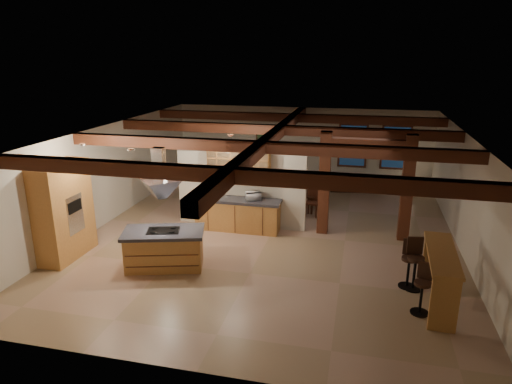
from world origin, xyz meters
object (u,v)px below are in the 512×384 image
kitchen_island (164,248)px  dining_table (297,199)px  bar_counter (440,269)px  sofa (356,183)px

kitchen_island → dining_table: size_ratio=1.26×
bar_counter → kitchen_island: bearing=177.1°
sofa → bar_counter: bar_counter is taller
kitchen_island → bar_counter: bar_counter is taller
bar_counter → sofa: bearing=103.1°
kitchen_island → dining_table: kitchen_island is taller
dining_table → bar_counter: (3.66, -5.43, 0.48)m
dining_table → sofa: dining_table is taller
sofa → dining_table: bearing=44.0°
dining_table → sofa: 3.05m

